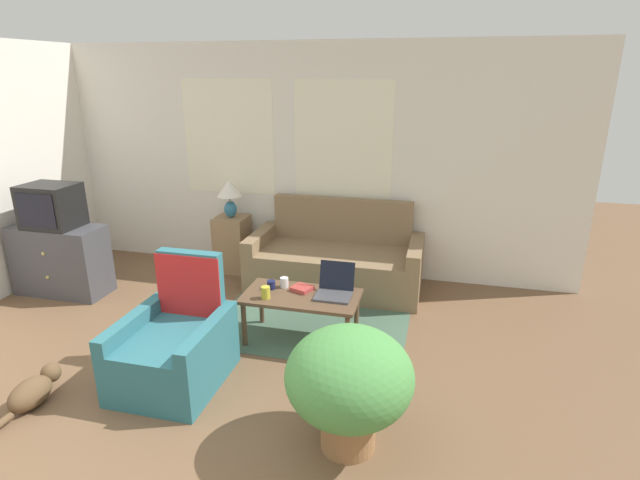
{
  "coord_description": "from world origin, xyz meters",
  "views": [
    {
      "loc": [
        1.7,
        -1.9,
        2.27
      ],
      "look_at": [
        0.61,
        2.48,
        0.75
      ],
      "focal_mm": 28.0,
      "sensor_mm": 36.0,
      "label": 1
    }
  ],
  "objects": [
    {
      "name": "cup_white",
      "position": [
        0.29,
        1.95,
        0.48
      ],
      "size": [
        0.07,
        0.07,
        0.08
      ],
      "color": "#191E4C",
      "rests_on": "coffee_table"
    },
    {
      "name": "potted_plant",
      "position": [
        1.24,
        0.68,
        0.49
      ],
      "size": [
        0.79,
        0.79,
        0.81
      ],
      "color": "#996B42",
      "rests_on": "ground_plane"
    },
    {
      "name": "book_red",
      "position": [
        0.56,
        1.99,
        0.45
      ],
      "size": [
        0.21,
        0.2,
        0.04
      ],
      "color": "#B23D38",
      "rests_on": "coffee_table"
    },
    {
      "name": "side_table",
      "position": [
        -0.67,
        3.29,
        0.33
      ],
      "size": [
        0.36,
        0.36,
        0.66
      ],
      "color": "#937551",
      "rests_on": "ground_plane"
    },
    {
      "name": "armchair",
      "position": [
        -0.18,
        1.09,
        0.27
      ],
      "size": [
        0.72,
        0.84,
        0.94
      ],
      "color": "#2D6B75",
      "rests_on": "ground_plane"
    },
    {
      "name": "coffee_table",
      "position": [
        0.58,
        1.9,
        0.39
      ],
      "size": [
        1.01,
        0.53,
        0.44
      ],
      "color": "brown",
      "rests_on": "ground_plane"
    },
    {
      "name": "laptop",
      "position": [
        0.86,
        1.97,
        0.5
      ],
      "size": [
        0.31,
        0.32,
        0.26
      ],
      "color": "#47474C",
      "rests_on": "coffee_table"
    },
    {
      "name": "rug",
      "position": [
        0.58,
        2.48,
        0.0
      ],
      "size": [
        1.82,
        1.88,
        0.01
      ],
      "color": "#476651",
      "rests_on": "ground_plane"
    },
    {
      "name": "tv_dresser",
      "position": [
        -2.19,
        2.25,
        0.37
      ],
      "size": [
        0.97,
        0.45,
        0.74
      ],
      "color": "#424247",
      "rests_on": "ground_plane"
    },
    {
      "name": "table_lamp",
      "position": [
        -0.67,
        3.29,
        0.95
      ],
      "size": [
        0.29,
        0.29,
        0.43
      ],
      "color": "teal",
      "rests_on": "side_table"
    },
    {
      "name": "cat_black",
      "position": [
        -1.03,
        0.54,
        0.11
      ],
      "size": [
        0.21,
        0.64,
        0.22
      ],
      "rotation": [
        0.0,
        0.0,
        1.55
      ],
      "color": "brown",
      "rests_on": "ground_plane"
    },
    {
      "name": "couch",
      "position": [
        0.63,
        3.14,
        0.28
      ],
      "size": [
        1.86,
        0.85,
        0.93
      ],
      "color": "#846B4C",
      "rests_on": "ground_plane"
    },
    {
      "name": "television",
      "position": [
        -2.19,
        2.25,
        0.97
      ],
      "size": [
        0.53,
        0.42,
        0.45
      ],
      "color": "black",
      "rests_on": "tv_dresser"
    },
    {
      "name": "wall_back",
      "position": [
        -0.0,
        3.58,
        1.31
      ],
      "size": [
        6.45,
        0.06,
        2.6
      ],
      "color": "white",
      "rests_on": "ground_plane"
    },
    {
      "name": "cup_navy",
      "position": [
        0.39,
        2.02,
        0.48
      ],
      "size": [
        0.07,
        0.07,
        0.09
      ],
      "color": "white",
      "rests_on": "coffee_table"
    },
    {
      "name": "cup_yellow",
      "position": [
        0.31,
        1.76,
        0.49
      ],
      "size": [
        0.08,
        0.08,
        0.11
      ],
      "color": "gold",
      "rests_on": "coffee_table"
    }
  ]
}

